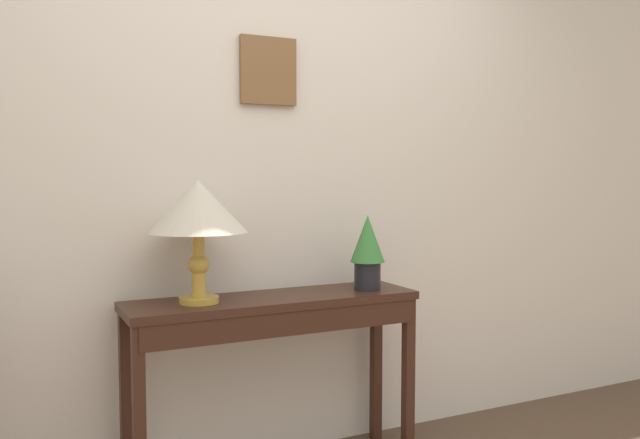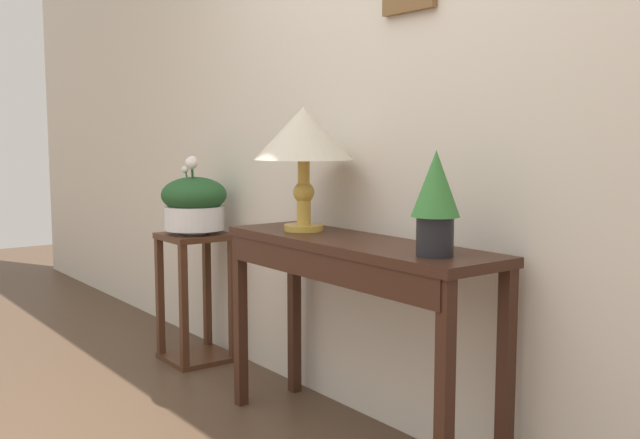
{
  "view_description": "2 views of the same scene",
  "coord_description": "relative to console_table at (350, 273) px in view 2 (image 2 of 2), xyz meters",
  "views": [
    {
      "loc": [
        -1.12,
        -1.3,
        1.3
      ],
      "look_at": [
        0.13,
        1.26,
        1.11
      ],
      "focal_mm": 37.13,
      "sensor_mm": 36.0,
      "label": 1
    },
    {
      "loc": [
        1.97,
        -0.41,
        1.16
      ],
      "look_at": [
        -0.22,
        1.24,
        0.85
      ],
      "focal_mm": 40.91,
      "sensor_mm": 36.0,
      "label": 2
    }
  ],
  "objects": [
    {
      "name": "potted_plant_on_console",
      "position": [
        0.44,
        -0.01,
        0.31
      ],
      "size": [
        0.15,
        0.15,
        0.34
      ],
      "color": "black",
      "rests_on": "console_table"
    },
    {
      "name": "planter_bowl_wide",
      "position": [
        -1.29,
        0.02,
        0.17
      ],
      "size": [
        0.33,
        0.33,
        0.39
      ],
      "color": "silver",
      "rests_on": "pedestal_stand_left"
    },
    {
      "name": "pedestal_stand_left",
      "position": [
        -1.29,
        0.03,
        -0.33
      ],
      "size": [
        0.32,
        0.32,
        0.67
      ],
      "color": "#472819",
      "rests_on": "ground"
    },
    {
      "name": "back_wall_with_art",
      "position": [
        0.08,
        0.28,
        0.74
      ],
      "size": [
        9.0,
        0.13,
        2.8
      ],
      "color": "beige",
      "rests_on": "ground"
    },
    {
      "name": "table_lamp",
      "position": [
        -0.32,
        0.02,
        0.5
      ],
      "size": [
        0.4,
        0.4,
        0.5
      ],
      "color": "gold",
      "rests_on": "console_table"
    },
    {
      "name": "console_table",
      "position": [
        0.0,
        0.0,
        0.0
      ],
      "size": [
        1.26,
        0.35,
        0.78
      ],
      "color": "#381E14",
      "rests_on": "ground"
    }
  ]
}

